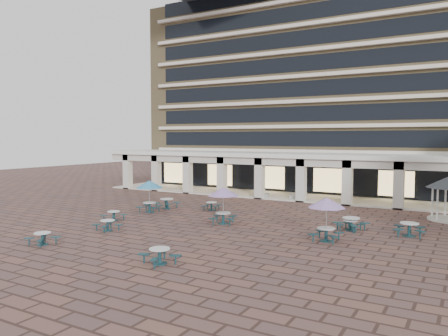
{
  "coord_description": "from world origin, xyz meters",
  "views": [
    {
      "loc": [
        15.77,
        -25.89,
        5.93
      ],
      "look_at": [
        -0.73,
        3.0,
        3.6
      ],
      "focal_mm": 35.0,
      "sensor_mm": 36.0,
      "label": 1
    }
  ],
  "objects_px": {
    "picnic_table_0": "(42,237)",
    "picnic_table_1": "(114,215)",
    "planter_right": "(298,196)",
    "planter_left": "(262,193)",
    "picnic_table_2": "(160,255)"
  },
  "relations": [
    {
      "from": "picnic_table_0",
      "to": "picnic_table_1",
      "type": "height_order",
      "value": "picnic_table_0"
    },
    {
      "from": "planter_left",
      "to": "picnic_table_1",
      "type": "bearing_deg",
      "value": -105.24
    },
    {
      "from": "picnic_table_0",
      "to": "picnic_table_1",
      "type": "relative_size",
      "value": 1.04
    },
    {
      "from": "picnic_table_1",
      "to": "planter_left",
      "type": "relative_size",
      "value": 1.01
    },
    {
      "from": "picnic_table_2",
      "to": "planter_right",
      "type": "xyz_separation_m",
      "value": [
        -1.55,
        22.81,
        0.01
      ]
    },
    {
      "from": "picnic_table_1",
      "to": "planter_right",
      "type": "xyz_separation_m",
      "value": [
        8.04,
        15.86,
        0.05
      ]
    },
    {
      "from": "picnic_table_0",
      "to": "picnic_table_1",
      "type": "bearing_deg",
      "value": 106.0
    },
    {
      "from": "picnic_table_0",
      "to": "picnic_table_2",
      "type": "bearing_deg",
      "value": 5.23
    },
    {
      "from": "picnic_table_0",
      "to": "picnic_table_1",
      "type": "distance_m",
      "value": 7.42
    },
    {
      "from": "picnic_table_1",
      "to": "picnic_table_2",
      "type": "distance_m",
      "value": 11.85
    },
    {
      "from": "picnic_table_0",
      "to": "planter_right",
      "type": "height_order",
      "value": "planter_right"
    },
    {
      "from": "planter_left",
      "to": "picnic_table_2",
      "type": "bearing_deg",
      "value": -76.99
    },
    {
      "from": "picnic_table_0",
      "to": "picnic_table_2",
      "type": "height_order",
      "value": "picnic_table_2"
    },
    {
      "from": "planter_left",
      "to": "picnic_table_0",
      "type": "bearing_deg",
      "value": -96.6
    },
    {
      "from": "planter_left",
      "to": "planter_right",
      "type": "height_order",
      "value": "planter_left"
    }
  ]
}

